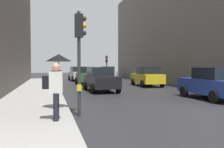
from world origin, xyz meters
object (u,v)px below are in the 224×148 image
(car_silver_hatchback, at_px, (107,72))
(car_dark_suv, at_px, (101,79))
(traffic_light_near_left, at_px, (80,44))
(pedestrian_with_black_backpack, at_px, (55,88))
(traffic_light_far_median, at_px, (107,63))
(car_white_compact, at_px, (78,74))
(car_yellow_taxi, at_px, (147,77))
(car_blue_van, at_px, (213,83))
(pedestrian_with_umbrella, at_px, (58,66))
(car_green_estate, at_px, (85,75))

(car_silver_hatchback, bearing_deg, car_dark_suv, -104.39)
(traffic_light_near_left, relative_size, pedestrian_with_black_backpack, 2.16)
(traffic_light_near_left, distance_m, pedestrian_with_black_backpack, 2.13)
(traffic_light_far_median, height_order, car_white_compact, traffic_light_far_median)
(traffic_light_far_median, distance_m, car_dark_suv, 13.91)
(car_white_compact, bearing_deg, car_dark_suv, -89.36)
(car_white_compact, xyz_separation_m, car_yellow_taxi, (5.16, -9.95, 0.00))
(traffic_light_far_median, xyz_separation_m, car_white_compact, (-3.67, -0.04, -1.33))
(car_white_compact, height_order, car_dark_suv, same)
(traffic_light_far_median, height_order, traffic_light_near_left, traffic_light_near_left)
(traffic_light_near_left, bearing_deg, car_dark_suv, 73.57)
(car_white_compact, relative_size, car_silver_hatchback, 1.00)
(car_blue_van, xyz_separation_m, pedestrian_with_umbrella, (-8.37, -2.01, 0.96))
(traffic_light_near_left, distance_m, car_yellow_taxi, 14.27)
(car_yellow_taxi, bearing_deg, car_dark_suv, -145.82)
(car_yellow_taxi, bearing_deg, pedestrian_with_umbrella, -126.48)
(pedestrian_with_black_backpack, bearing_deg, car_blue_van, 25.18)
(car_green_estate, distance_m, pedestrian_with_black_backpack, 17.80)
(traffic_light_near_left, xyz_separation_m, car_white_compact, (2.38, 21.94, -1.75))
(car_silver_hatchback, height_order, car_green_estate, same)
(car_yellow_taxi, distance_m, car_green_estate, 6.59)
(traffic_light_near_left, xyz_separation_m, car_blue_van, (7.62, 2.78, -1.75))
(car_green_estate, bearing_deg, car_white_compact, 91.14)
(car_yellow_taxi, distance_m, car_blue_van, 9.20)
(traffic_light_far_median, xyz_separation_m, car_dark_suv, (-3.52, -13.39, -1.33))
(car_blue_van, height_order, pedestrian_with_black_backpack, pedestrian_with_black_backpack)
(car_dark_suv, distance_m, pedestrian_with_umbrella, 8.52)
(car_silver_hatchback, xyz_separation_m, pedestrian_with_umbrella, (-8.52, -28.24, 0.96))
(car_white_compact, distance_m, car_yellow_taxi, 11.21)
(pedestrian_with_black_backpack, bearing_deg, car_green_estate, 78.93)
(car_blue_van, bearing_deg, car_dark_suv, 131.28)
(car_white_compact, distance_m, car_blue_van, 19.86)
(car_green_estate, height_order, car_blue_van, same)
(car_green_estate, relative_size, car_blue_van, 1.02)
(car_green_estate, distance_m, pedestrian_with_umbrella, 15.82)
(car_white_compact, bearing_deg, car_silver_hatchback, 52.72)
(car_blue_van, bearing_deg, traffic_light_near_left, -159.94)
(car_yellow_taxi, height_order, car_dark_suv, same)
(traffic_light_far_median, relative_size, car_yellow_taxi, 0.75)
(traffic_light_near_left, xyz_separation_m, car_green_estate, (2.50, 16.23, -1.75))
(car_yellow_taxi, distance_m, car_silver_hatchback, 17.04)
(car_dark_suv, height_order, car_blue_van, same)
(traffic_light_near_left, height_order, car_dark_suv, traffic_light_near_left)
(car_white_compact, distance_m, car_green_estate, 5.70)
(car_white_compact, xyz_separation_m, pedestrian_with_umbrella, (-3.13, -21.16, 0.96))
(traffic_light_far_median, distance_m, car_blue_van, 19.30)
(car_green_estate, bearing_deg, pedestrian_with_black_backpack, -101.07)
(traffic_light_far_median, distance_m, car_silver_hatchback, 7.38)
(pedestrian_with_umbrella, bearing_deg, car_dark_suv, 67.21)
(pedestrian_with_black_backpack, bearing_deg, pedestrian_with_umbrella, 85.14)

